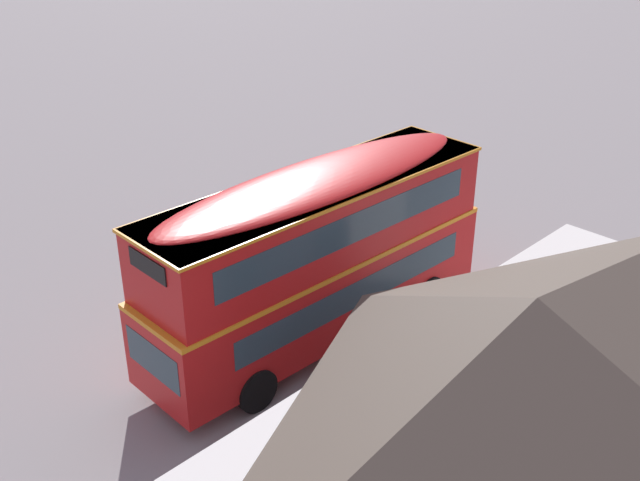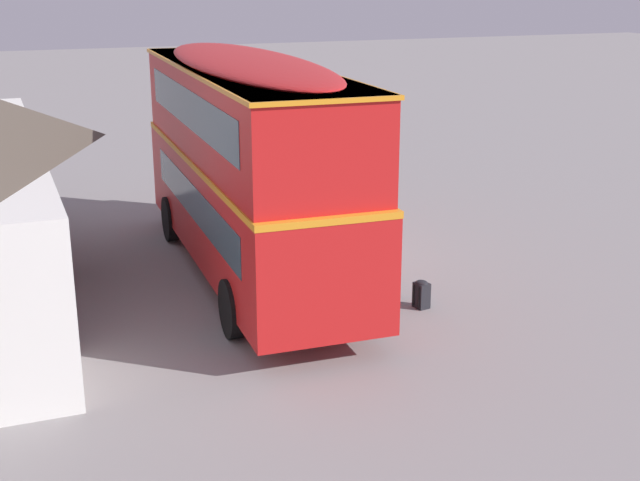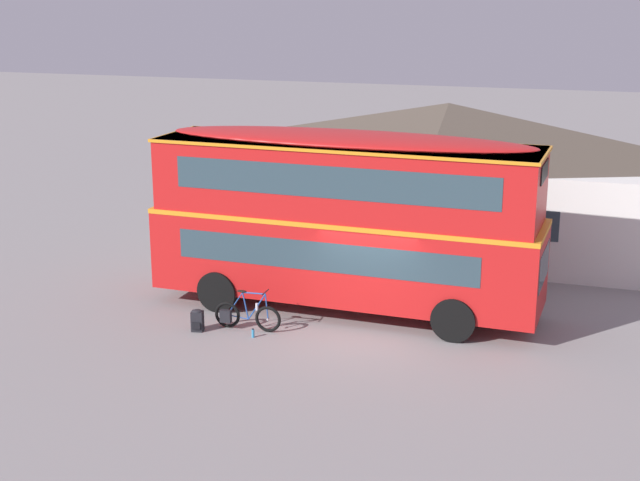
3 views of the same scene
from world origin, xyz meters
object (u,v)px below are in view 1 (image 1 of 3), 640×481
backpack_on_ground (329,257)px  water_bottle_blue_sports (296,279)px  double_decker_bus (319,251)px  touring_bicycle (314,271)px

backpack_on_ground → water_bottle_blue_sports: 1.50m
double_decker_bus → backpack_on_ground: 4.67m
double_decker_bus → touring_bicycle: 3.71m
touring_bicycle → backpack_on_ground: bearing=-158.0°
double_decker_bus → water_bottle_blue_sports: 3.96m
double_decker_bus → water_bottle_blue_sports: double_decker_bus is taller
double_decker_bus → water_bottle_blue_sports: bearing=-121.8°
water_bottle_blue_sports → double_decker_bus: bearing=58.2°
double_decker_bus → touring_bicycle: double_decker_bus is taller
double_decker_bus → backpack_on_ground: (-3.09, -2.60, -2.35)m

